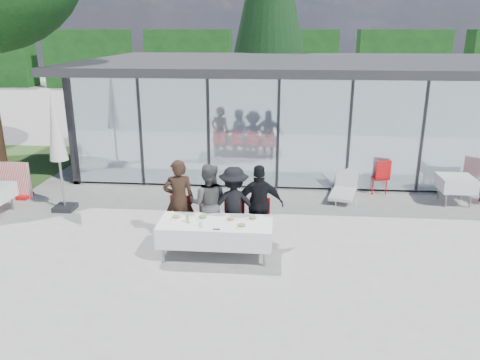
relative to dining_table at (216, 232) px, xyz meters
name	(u,v)px	position (x,y,z in m)	size (l,w,h in m)	color
ground	(225,251)	(0.15, 0.22, -0.54)	(90.00, 90.00, 0.00)	#9A9892
pavilion	(307,96)	(2.16, 8.39, 1.61)	(14.80, 8.80, 3.44)	gray
treeline	(241,60)	(-1.85, 28.22, 1.66)	(62.50, 2.00, 4.40)	#103412
dining_table	(216,232)	(0.00, 0.00, 0.00)	(2.26, 0.96, 0.75)	white
diner_a	(179,200)	(-0.88, 0.74, 0.37)	(0.66, 0.66, 1.81)	#301F15
diner_chair_a	(180,216)	(-0.88, 0.75, 0.00)	(0.44, 0.44, 0.97)	red
diner_b	(209,203)	(-0.25, 0.74, 0.33)	(0.84, 0.84, 1.73)	#4F4F4F
diner_chair_b	(209,217)	(-0.25, 0.75, 0.00)	(0.44, 0.44, 0.97)	red
diner_c	(234,205)	(0.30, 0.74, 0.30)	(1.09, 1.09, 1.68)	black
diner_chair_c	(234,218)	(0.30, 0.75, 0.00)	(0.44, 0.44, 0.97)	red
diner_d	(260,205)	(0.84, 0.74, 0.33)	(1.01, 1.01, 1.73)	black
diner_chair_d	(259,219)	(0.84, 0.75, 0.00)	(0.44, 0.44, 0.97)	red
plate_a	(176,217)	(-0.82, 0.13, 0.24)	(0.27, 0.27, 0.07)	white
plate_b	(203,217)	(-0.28, 0.16, 0.24)	(0.27, 0.27, 0.07)	white
plate_c	(231,219)	(0.30, 0.11, 0.24)	(0.27, 0.27, 0.07)	white
plate_d	(253,218)	(0.73, 0.20, 0.24)	(0.27, 0.27, 0.07)	white
plate_extra	(241,226)	(0.53, -0.20, 0.24)	(0.27, 0.27, 0.07)	white
juice_bottle	(188,219)	(-0.54, -0.09, 0.29)	(0.06, 0.06, 0.16)	#8FB84C
drinking_glasses	(201,224)	(-0.24, -0.25, 0.26)	(0.07, 0.07, 0.10)	silver
folded_eyeglasses	(216,229)	(0.07, -0.37, 0.22)	(0.14, 0.03, 0.01)	black
spare_table_right	(456,183)	(5.86, 3.54, 0.02)	(0.86, 0.86, 0.74)	white
spare_chair_b	(381,175)	(4.06, 4.17, 0.00)	(0.55, 0.55, 0.97)	red
market_umbrella	(56,134)	(-4.18, 2.21, 1.43)	(0.50, 0.50, 3.00)	black
lounger	(344,188)	(3.03, 3.78, -0.28)	(0.93, 1.44, 0.72)	silver
grass_patch	(0,163)	(-8.35, 6.22, -0.53)	(5.00, 5.00, 0.02)	#385926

